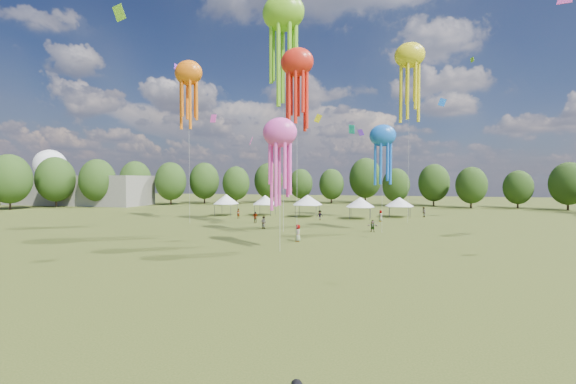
# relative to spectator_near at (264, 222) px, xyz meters

# --- Properties ---
(ground) EXTENTS (300.00, 300.00, 0.00)m
(ground) POSITION_rel_spectator_near_xyz_m (6.99, -37.24, -0.89)
(ground) COLOR #384416
(ground) RESTS_ON ground
(spectator_near) EXTENTS (1.09, 1.03, 1.79)m
(spectator_near) POSITION_rel_spectator_near_xyz_m (0.00, 0.00, 0.00)
(spectator_near) COLOR gray
(spectator_near) RESTS_ON ground
(spectators_far) EXTENTS (33.10, 32.08, 1.91)m
(spectators_far) POSITION_rel_spectator_near_xyz_m (10.00, 8.30, -0.00)
(spectators_far) COLOR gray
(spectators_far) RESTS_ON ground
(festival_tents) EXTENTS (37.28, 9.82, 4.14)m
(festival_tents) POSITION_rel_spectator_near_xyz_m (3.46, 18.15, 2.15)
(festival_tents) COLOR #47474C
(festival_tents) RESTS_ON ground
(show_kites) EXTENTS (38.19, 30.16, 31.05)m
(show_kites) POSITION_rel_spectator_near_xyz_m (5.44, 0.40, 20.61)
(show_kites) COLOR red
(show_kites) RESTS_ON ground
(small_kites) EXTENTS (77.48, 57.88, 45.10)m
(small_kites) POSITION_rel_spectator_near_xyz_m (7.58, 5.38, 29.61)
(small_kites) COLOR red
(small_kites) RESTS_ON ground
(treeline) EXTENTS (201.57, 95.24, 13.43)m
(treeline) POSITION_rel_spectator_near_xyz_m (3.13, 25.27, 5.65)
(treeline) COLOR #38281C
(treeline) RESTS_ON ground
(hangar) EXTENTS (40.00, 12.00, 8.00)m
(hangar) POSITION_rel_spectator_near_xyz_m (-65.01, 34.76, 3.11)
(hangar) COLOR gray
(hangar) RESTS_ON ground
(radome) EXTENTS (9.00, 9.00, 16.00)m
(radome) POSITION_rel_spectator_near_xyz_m (-81.01, 40.76, 9.09)
(radome) COLOR white
(radome) RESTS_ON ground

